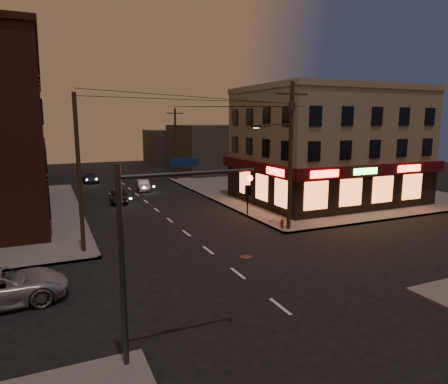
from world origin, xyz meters
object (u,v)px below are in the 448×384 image
sedan_far (90,177)px  fire_hydrant (282,223)px  sedan_mid (143,185)px  sedan_near (119,196)px

sedan_far → fire_hydrant: (9.97, -28.84, -0.10)m
sedan_mid → sedan_far: (-4.76, 8.63, 0.03)m
sedan_mid → sedan_far: size_ratio=0.84×
sedan_mid → fire_hydrant: bearing=-68.7°
sedan_far → fire_hydrant: bearing=-70.5°
sedan_mid → fire_hydrant: 20.88m
sedan_near → sedan_mid: size_ratio=1.11×
sedan_near → fire_hydrant: bearing=-52.0°
sedan_near → sedan_mid: sedan_near is taller
sedan_far → sedan_mid: bearing=-60.7°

